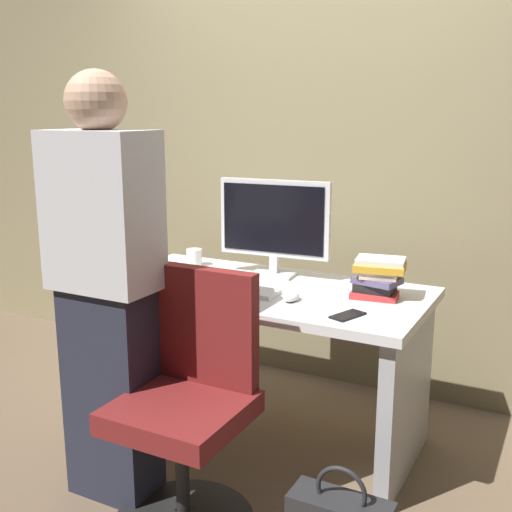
% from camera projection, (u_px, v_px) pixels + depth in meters
% --- Properties ---
extents(ground_plane, '(9.00, 9.00, 0.00)m').
position_uv_depth(ground_plane, '(261.00, 435.00, 2.97)').
color(ground_plane, brown).
extents(wall_back, '(6.40, 0.10, 3.00)m').
position_uv_depth(wall_back, '(331.00, 110.00, 3.32)').
color(wall_back, '#8C7F5B').
rests_on(wall_back, ground).
extents(desk, '(1.47, 0.73, 0.73)m').
position_uv_depth(desk, '(261.00, 334.00, 2.85)').
color(desk, white).
rests_on(desk, ground).
extents(office_chair, '(0.52, 0.52, 0.94)m').
position_uv_depth(office_chair, '(190.00, 414.00, 2.26)').
color(office_chair, black).
rests_on(office_chair, ground).
extents(person_at_desk, '(0.40, 0.24, 1.64)m').
position_uv_depth(person_at_desk, '(107.00, 290.00, 2.35)').
color(person_at_desk, '#262838').
rests_on(person_at_desk, ground).
extents(monitor, '(0.54, 0.15, 0.46)m').
position_uv_depth(monitor, '(274.00, 222.00, 2.93)').
color(monitor, silver).
rests_on(monitor, desk).
extents(keyboard, '(0.44, 0.15, 0.02)m').
position_uv_depth(keyboard, '(230.00, 289.00, 2.72)').
color(keyboard, white).
rests_on(keyboard, desk).
extents(mouse, '(0.06, 0.10, 0.03)m').
position_uv_depth(mouse, '(291.00, 297.00, 2.58)').
color(mouse, white).
rests_on(mouse, desk).
extents(cup_near_keyboard, '(0.08, 0.08, 0.09)m').
position_uv_depth(cup_near_keyboard, '(168.00, 270.00, 2.89)').
color(cup_near_keyboard, silver).
rests_on(cup_near_keyboard, desk).
extents(cup_by_monitor, '(0.08, 0.08, 0.08)m').
position_uv_depth(cup_by_monitor, '(194.00, 257.00, 3.17)').
color(cup_by_monitor, white).
rests_on(cup_by_monitor, desk).
extents(book_stack, '(0.23, 0.19, 0.17)m').
position_uv_depth(book_stack, '(378.00, 277.00, 2.62)').
color(book_stack, red).
rests_on(book_stack, desk).
extents(cell_phone, '(0.12, 0.16, 0.01)m').
position_uv_depth(cell_phone, '(348.00, 315.00, 2.39)').
color(cell_phone, black).
rests_on(cell_phone, desk).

